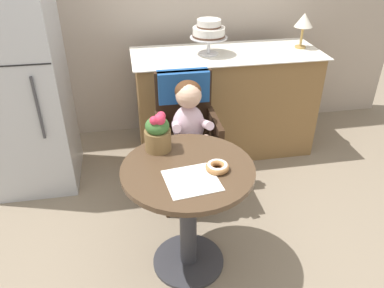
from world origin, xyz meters
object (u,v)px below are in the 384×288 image
cafe_table (188,198)px  donut_front (217,167)px  flower_vase (158,132)px  seated_child (189,124)px  tiered_cake_stand (209,31)px  refrigerator (17,81)px  wicker_chair (186,118)px  table_lamp (304,22)px

cafe_table → donut_front: (0.15, -0.05, 0.23)m
cafe_table → flower_vase: bearing=122.4°
seated_child → flower_vase: 0.45m
cafe_table → tiered_cake_stand: 1.47m
tiered_cake_stand → refrigerator: refrigerator is taller
flower_vase → tiered_cake_stand: tiered_cake_stand is taller
wicker_chair → refrigerator: refrigerator is taller
wicker_chair → refrigerator: size_ratio=0.56×
tiered_cake_stand → flower_vase: bearing=-115.8°
wicker_chair → cafe_table: bearing=-92.4°
refrigerator → wicker_chair: bearing=-18.4°
seated_child → wicker_chair: bearing=90.0°
donut_front → table_lamp: (1.04, 1.38, 0.37)m
wicker_chair → donut_front: bearing=-80.8°
cafe_table → seated_child: 0.59m
flower_vase → refrigerator: size_ratio=0.14×
flower_vase → table_lamp: table_lamp is taller
table_lamp → refrigerator: size_ratio=0.17×
donut_front → refrigerator: (-1.20, 1.15, 0.11)m
cafe_table → wicker_chair: (0.11, 0.71, 0.13)m
donut_front → refrigerator: refrigerator is taller
refrigerator → cafe_table: bearing=-46.3°
cafe_table → tiered_cake_stand: bearing=73.2°
donut_front → flower_vase: 0.40m
seated_child → table_lamp: (1.09, 0.76, 0.44)m
seated_child → tiered_cake_stand: tiered_cake_stand is taller
flower_vase → cafe_table: bearing=-57.6°
donut_front → cafe_table: bearing=160.5°
seated_child → table_lamp: bearing=35.1°
flower_vase → tiered_cake_stand: (0.53, 1.09, 0.25)m
flower_vase → table_lamp: 1.75m
wicker_chair → flower_vase: bearing=-109.5°
refrigerator → donut_front: bearing=-43.9°
tiered_cake_stand → table_lamp: (0.80, 0.02, 0.04)m
donut_front → flower_vase: flower_vase is taller
table_lamp → flower_vase: bearing=-140.0°
donut_front → refrigerator: 1.67m
donut_front → table_lamp: 1.77m
donut_front → tiered_cake_stand: size_ratio=0.42×
seated_child → refrigerator: 1.29m
wicker_chair → flower_vase: 0.59m
wicker_chair → table_lamp: table_lamp is taller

